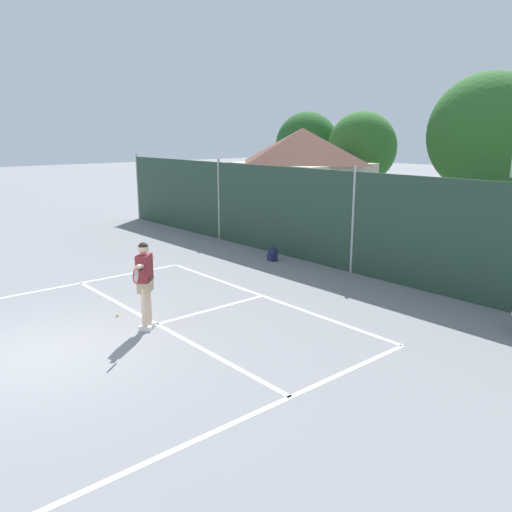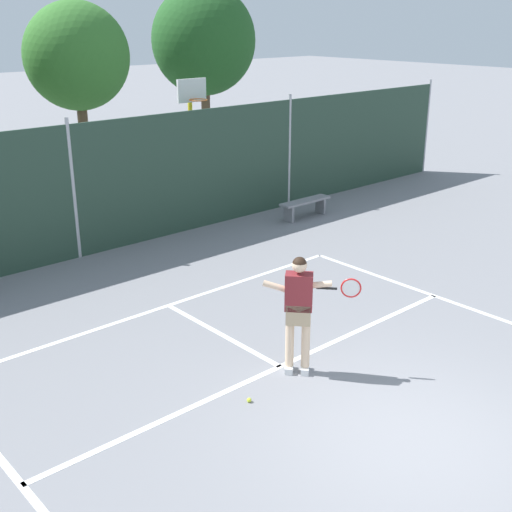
{
  "view_description": "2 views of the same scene",
  "coord_description": "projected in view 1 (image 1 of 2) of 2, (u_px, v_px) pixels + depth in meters",
  "views": [
    {
      "loc": [
        9.19,
        -2.6,
        3.98
      ],
      "look_at": [
        0.63,
        4.75,
        1.27
      ],
      "focal_mm": 35.68,
      "sensor_mm": 36.0,
      "label": 1
    },
    {
      "loc": [
        -6.16,
        -3.94,
        5.09
      ],
      "look_at": [
        1.06,
        4.23,
        1.08
      ],
      "focal_mm": 46.01,
      "sensor_mm": 36.0,
      "label": 2
    }
  ],
  "objects": [
    {
      "name": "ground_plane",
      "position": [
        38.0,
        356.0,
        9.35
      ],
      "size": [
        120.0,
        120.0,
        0.0
      ],
      "primitive_type": "plane",
      "color": "gray"
    },
    {
      "name": "clubhouse_building",
      "position": [
        302.0,
        176.0,
        22.32
      ],
      "size": [
        5.48,
        4.58,
        4.24
      ],
      "color": "beige",
      "rests_on": "ground"
    },
    {
      "name": "tennis_ball",
      "position": [
        117.0,
        315.0,
        11.38
      ],
      "size": [
        0.07,
        0.07,
        0.07
      ],
      "primitive_type": "sphere",
      "color": "#CCE033",
      "rests_on": "ground"
    },
    {
      "name": "court_markings",
      "position": [
        73.0,
        347.0,
        9.76
      ],
      "size": [
        8.3,
        11.1,
        0.01
      ],
      "color": "white",
      "rests_on": "ground"
    },
    {
      "name": "backpack_navy",
      "position": [
        273.0,
        255.0,
        16.36
      ],
      "size": [
        0.29,
        0.25,
        0.46
      ],
      "color": "navy",
      "rests_on": "ground"
    },
    {
      "name": "chainlink_fence",
      "position": [
        353.0,
        223.0,
        14.71
      ],
      "size": [
        26.09,
        0.09,
        3.1
      ],
      "color": "#284233",
      "rests_on": "ground"
    },
    {
      "name": "tennis_player",
      "position": [
        145.0,
        278.0,
        10.4
      ],
      "size": [
        1.08,
        1.04,
        1.85
      ],
      "color": "silver",
      "rests_on": "ground"
    }
  ]
}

